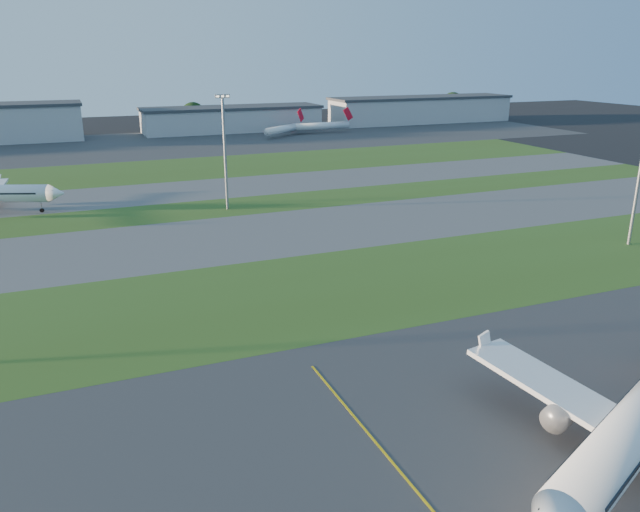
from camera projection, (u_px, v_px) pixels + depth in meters
grass_strip_a at (223, 305)px, 89.27m from camera, size 300.00×34.00×0.01m
taxiway_a at (181, 243)px, 118.27m from camera, size 300.00×32.00×0.01m
grass_strip_b at (160, 213)px, 140.25m from camera, size 300.00×18.00×0.01m
taxiway_b at (147, 194)px, 159.59m from camera, size 300.00×26.00×0.01m
grass_strip_c at (132, 172)px, 188.59m from camera, size 300.00×40.00×0.01m
apron_far at (114, 146)px, 241.34m from camera, size 400.00×80.00×0.01m
mini_jet_near at (285, 129)px, 268.43m from camera, size 23.93×18.54×9.48m
mini_jet_far at (323, 126)px, 279.44m from camera, size 28.64×4.58×9.48m
light_mast_centre at (225, 145)px, 139.32m from camera, size 3.20×0.70×25.80m
hangar_east at (232, 119)px, 285.86m from camera, size 81.60×23.00×11.20m
hangar_far_east at (421, 109)px, 321.74m from camera, size 96.90×23.00×13.20m
tree_mid_west at (56, 123)px, 268.33m from camera, size 9.90×9.90×10.80m
tree_mid_east at (193, 115)px, 292.37m from camera, size 11.55×11.55×12.60m
tree_east at (341, 111)px, 317.96m from camera, size 10.45×10.45×11.40m
tree_far_east at (453, 104)px, 346.41m from camera, size 12.65×12.65×13.80m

